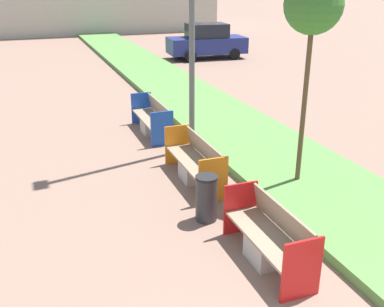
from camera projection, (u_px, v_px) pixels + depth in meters
planter_grass_strip at (205, 109)px, 14.99m from camera, size 2.80×120.00×0.18m
bench_red_frame at (269, 241)px, 7.00m from camera, size 0.65×1.93×0.94m
bench_orange_frame at (195, 165)px, 9.82m from camera, size 0.65×2.22×0.94m
bench_blue_frame at (152, 121)px, 12.80m from camera, size 0.65×2.21×0.94m
litter_bin at (206, 198)px, 8.18m from camera, size 0.41×0.41×0.88m
sapling_tree_near at (313, 7)px, 8.31m from camera, size 1.11×1.11×4.28m
parked_car_distant at (207, 41)px, 24.40m from camera, size 4.32×2.06×1.86m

